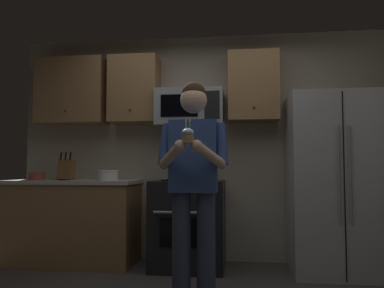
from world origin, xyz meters
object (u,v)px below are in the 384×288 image
Objects in this scene: microwave at (190,108)px; bowl_large_white at (108,175)px; oven_range at (189,224)px; bowl_small_colored at (37,176)px; knife_block at (66,170)px; refrigerator at (335,183)px; cupcake at (188,135)px; person at (193,175)px.

bowl_large_white is (-0.89, -0.14, -0.74)m from microwave.
bowl_small_colored reaches higher than oven_range.
knife_block is (-1.37, -0.03, 0.57)m from oven_range.
microwave is 1.90m from bowl_small_colored.
knife_block is at bearing 179.80° from refrigerator.
bowl_large_white is 1.73m from cupcake.
oven_range is 1.15m from person.
cupcake reaches higher than oven_range.
microwave reaches higher than bowl_small_colored.
cupcake is (-0.00, -0.33, 0.30)m from person.
person reaches higher than bowl_small_colored.
knife_block is at bearing -178.45° from bowl_large_white.
cupcake is at bearing -83.13° from microwave.
person reaches higher than oven_range.
bowl_large_white is 0.85m from bowl_small_colored.
cupcake is at bearing -90.00° from person.
bowl_large_white is at bearing 1.55° from knife_block.
microwave is 1.17m from bowl_large_white.
oven_range is at bearing 1.23° from knife_block.
knife_block is (-1.37, -0.15, -0.69)m from microwave.
cupcake reaches higher than bowl_large_white.
oven_range is 0.53× the size of person.
refrigerator is 1.90m from cupcake.
knife_block is at bearing -8.28° from bowl_small_colored.
knife_block reaches higher than bowl_large_white.
cupcake is at bearing -40.32° from knife_block.
refrigerator reaches higher than bowl_small_colored.
knife_block is at bearing -173.79° from microwave.
microwave reaches higher than oven_range.
oven_range is at bearing 99.88° from person.
person is (1.07, -0.99, 0.02)m from bowl_large_white.
knife_block reaches higher than oven_range.
refrigerator is 10.35× the size of cupcake.
bowl_large_white is 1.46m from person.
oven_range is 1.26m from microwave.
oven_range is 1.58m from cupcake.
knife_block is (-2.87, 0.01, 0.13)m from refrigerator.
bowl_small_colored is at bearing 144.57° from cupcake.
cupcake reaches higher than knife_block.
knife_block is 1.33× the size of bowl_large_white.
bowl_large_white is 1.33× the size of bowl_small_colored.
person is 0.44m from cupcake.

